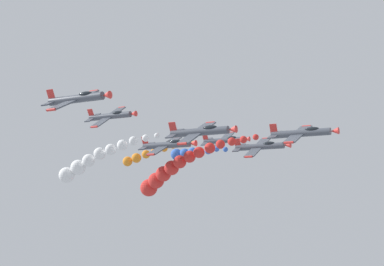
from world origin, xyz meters
name	(u,v)px	position (x,y,z in m)	size (l,w,h in m)	color
airplane_lead	(302,133)	(-0.21, 18.61, 59.12)	(9.00, 10.35, 3.92)	#474C56
smoke_trail_lead	(170,172)	(-4.08, -6.76, 54.39)	(8.13, 25.92, 9.27)	red
airplane_left_inner	(261,146)	(-11.77, 7.34, 58.87)	(8.74, 10.35, 4.54)	#474C56
smoke_trail_left_inner	(189,153)	(-12.04, -7.45, 58.49)	(2.24, 12.17, 2.24)	blue
airplane_right_inner	(200,132)	(11.29, 7.67, 58.67)	(8.78, 10.35, 4.45)	#474C56
smoke_trail_right_inner	(90,162)	(11.82, -11.67, 55.20)	(2.81, 18.07, 7.01)	white
airplane_left_outer	(167,145)	(0.20, -4.66, 58.62)	(8.89, 10.35, 4.20)	#474C56
airplane_right_outer	(225,140)	(-22.75, -4.99, 61.89)	(8.50, 10.35, 5.02)	#474C56
smoke_trail_right_outer	(145,155)	(-22.37, -24.56, 59.70)	(2.44, 18.10, 4.91)	orange
airplane_trailing	(77,99)	(23.16, -4.67, 62.51)	(8.78, 10.35, 4.45)	#474C56
airplane_high_slot	(111,116)	(-0.02, -16.89, 64.62)	(8.40, 10.35, 5.20)	#474C56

